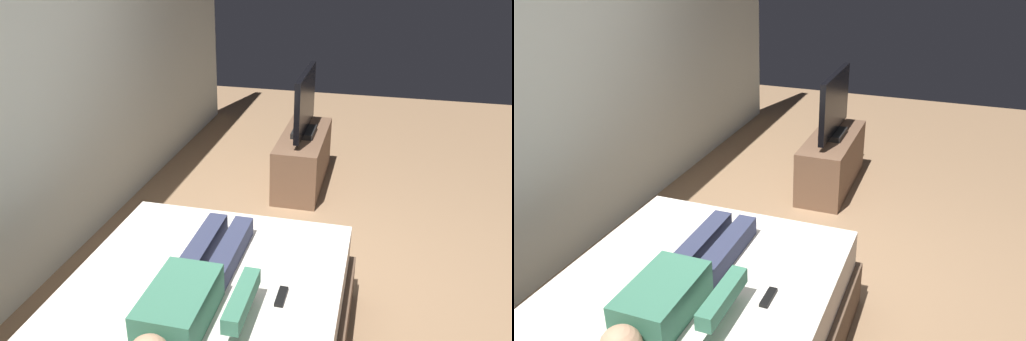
% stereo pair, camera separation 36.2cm
% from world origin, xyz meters
% --- Properties ---
extents(ground_plane, '(10.00, 10.00, 0.00)m').
position_xyz_m(ground_plane, '(0.00, 0.00, 0.00)').
color(ground_plane, '#8C6B4C').
extents(back_wall, '(6.40, 0.10, 2.80)m').
position_xyz_m(back_wall, '(0.40, 1.84, 1.40)').
color(back_wall, silver).
rests_on(back_wall, ground).
extents(person, '(1.26, 0.46, 0.18)m').
position_xyz_m(person, '(-0.89, 0.45, 0.62)').
color(person, '#387056').
rests_on(person, bed).
extents(remote, '(0.15, 0.04, 0.02)m').
position_xyz_m(remote, '(-0.74, 0.05, 0.55)').
color(remote, black).
rests_on(remote, bed).
extents(tv_stand, '(1.10, 0.40, 0.50)m').
position_xyz_m(tv_stand, '(1.73, 0.34, 0.25)').
color(tv_stand, brown).
rests_on(tv_stand, ground).
extents(tv, '(0.88, 0.20, 0.59)m').
position_xyz_m(tv, '(1.73, 0.34, 0.78)').
color(tv, black).
rests_on(tv, tv_stand).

